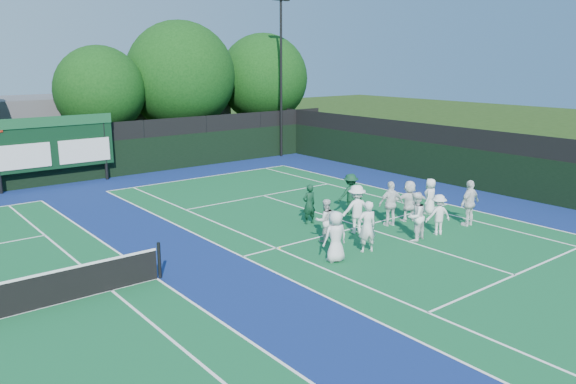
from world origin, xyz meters
TOP-DOWN VIEW (x-y plane):
  - ground at (0.00, 0.00)m, footprint 120.00×120.00m
  - court_apron at (-6.00, 1.00)m, footprint 34.00×32.00m
  - near_court at (0.00, 1.00)m, footprint 11.05×23.85m
  - back_fence at (-6.00, 16.00)m, footprint 34.00×0.08m
  - divider_fence_right at (9.00, 1.00)m, footprint 0.08×32.00m
  - scoreboard at (-7.01, 15.59)m, footprint 6.00×0.21m
  - clubhouse at (-2.00, 24.00)m, footprint 18.00×6.00m
  - light_pole_right at (7.50, 15.70)m, footprint 1.20×0.30m
  - tree_c at (-2.86, 19.58)m, footprint 5.23×5.23m
  - tree_d at (2.43, 19.58)m, footprint 6.97×6.97m
  - tree_e at (9.00, 19.58)m, footprint 6.28×6.28m
  - tennis_ball_1 at (-0.13, 2.65)m, footprint 0.07×0.07m
  - tennis_ball_2 at (3.03, 0.78)m, footprint 0.07×0.07m
  - tennis_ball_3 at (-4.05, 0.87)m, footprint 0.07×0.07m
  - tennis_ball_5 at (2.43, -0.92)m, footprint 0.07×0.07m
  - player_front_0 at (-3.40, -1.18)m, footprint 0.90×0.67m
  - player_front_1 at (-1.94, -1.16)m, footprint 0.74×0.61m
  - player_front_2 at (0.29, -1.35)m, footprint 0.96×0.80m
  - player_front_3 at (1.51, -1.43)m, footprint 1.11×0.88m
  - player_front_4 at (3.38, -1.47)m, footprint 1.06×0.45m
  - player_back_0 at (-2.29, 0.52)m, footprint 0.91×0.81m
  - player_back_1 at (-0.71, 0.57)m, footprint 1.34×1.04m
  - player_back_2 at (0.99, 0.40)m, footprint 1.11×0.73m
  - player_back_3 at (2.06, 0.39)m, footprint 1.59×1.06m
  - player_back_4 at (3.56, 0.53)m, footprint 0.87×0.74m
  - coach_left at (-1.31, 2.54)m, footprint 0.62×0.44m
  - coach_right at (0.92, 2.53)m, footprint 1.24×0.91m

SIDE VIEW (x-z plane):
  - ground at x=0.00m, z-range 0.00..0.00m
  - court_apron at x=-6.00m, z-range 0.00..0.01m
  - near_court at x=0.00m, z-range 0.01..0.01m
  - tennis_ball_1 at x=-0.13m, z-range 0.00..0.07m
  - tennis_ball_2 at x=3.03m, z-range 0.00..0.07m
  - tennis_ball_3 at x=-4.05m, z-range 0.00..0.07m
  - tennis_ball_5 at x=2.43m, z-range 0.00..0.07m
  - player_back_4 at x=3.56m, z-range 0.00..1.50m
  - player_front_3 at x=1.51m, z-range 0.00..1.51m
  - player_back_0 at x=-2.29m, z-range 0.00..1.55m
  - coach_left at x=-1.31m, z-range 0.00..1.58m
  - player_back_3 at x=2.06m, z-range 0.00..1.65m
  - player_front_0 at x=-3.40m, z-range 0.00..1.66m
  - coach_right at x=0.92m, z-range 0.00..1.72m
  - player_front_1 at x=-1.94m, z-range 0.00..1.76m
  - player_back_2 at x=0.99m, z-range 0.00..1.76m
  - player_front_2 at x=0.29m, z-range 0.00..1.76m
  - player_front_4 at x=3.38m, z-range 0.00..1.80m
  - player_back_1 at x=-0.71m, z-range 0.00..1.82m
  - back_fence at x=-6.00m, z-range -0.14..2.86m
  - divider_fence_right at x=9.00m, z-range -0.14..2.86m
  - clubhouse at x=-2.00m, z-range 0.00..4.00m
  - scoreboard at x=-7.01m, z-range 0.42..3.97m
  - tree_c at x=-2.86m, z-range 0.80..7.92m
  - tree_e at x=9.00m, z-range 0.75..8.87m
  - tree_d at x=2.43m, z-range 0.70..9.42m
  - light_pole_right at x=7.50m, z-range 1.24..11.36m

